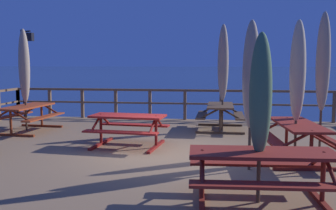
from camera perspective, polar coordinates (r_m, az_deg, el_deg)
The scene contains 15 objects.
ground_plane at distance 9.05m, azimuth -0.71°, elevation -11.68°, with size 600.00×600.00×0.00m, color navy.
wooden_deck at distance 8.94m, azimuth -0.72°, elevation -9.37°, with size 13.00×10.75×0.76m, color #846647.
railing_waterside_far at distance 13.87m, azimuth 2.50°, elevation 0.79°, with size 12.80×0.10×1.09m.
picnic_table_mid_centre at distance 11.89m, azimuth 7.67°, elevation -0.96°, with size 1.40×1.81×0.78m.
picnic_table_front_right at distance 8.59m, azimuth 18.48°, elevation -3.90°, with size 1.60×2.22×0.78m.
picnic_table_mid_left at distance 9.49m, azimuth -5.88°, elevation -2.74°, with size 1.89×1.56×0.78m.
picnic_table_mid_right at distance 5.79m, azimuth 13.61°, elevation -8.56°, with size 2.16×1.53×0.78m.
picnic_table_back_right at distance 12.27m, azimuth -19.94°, elevation -1.03°, with size 1.54×2.08×0.78m.
patio_umbrella_tall_back_left at distance 11.78m, azimuth 8.07°, elevation 6.08°, with size 0.32×0.32×3.16m.
patio_umbrella_short_mid at distance 8.41m, azimuth 18.46°, elevation 4.65°, with size 0.32×0.32×2.90m.
patio_umbrella_short_back at distance 9.70m, azimuth 21.76°, elevation 5.79°, with size 0.32×0.32×3.19m.
patio_umbrella_short_front at distance 5.65m, azimuth 13.40°, elevation 1.35°, with size 0.32×0.32×2.46m.
patio_umbrella_tall_mid_left at distance 12.28m, azimuth -20.31°, elevation 5.32°, with size 0.32×0.32×3.02m.
patio_umbrella_tall_front at distance 7.39m, azimuth 12.07°, elevation 4.22°, with size 0.32×0.32×2.81m.
lamp_post_hooked at distance 14.81m, azimuth -20.12°, elevation 6.16°, with size 0.61×0.44×3.20m.
Camera 1 is at (1.29, -8.52, 2.77)m, focal length 41.63 mm.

